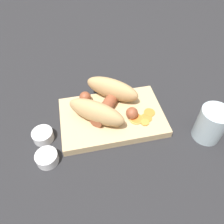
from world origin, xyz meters
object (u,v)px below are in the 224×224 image
(food_tray, at_px, (112,117))
(condiment_cup_far, at_px, (47,158))
(sausage, at_px, (108,105))
(drink_glass, at_px, (211,124))
(condiment_cup_near, at_px, (43,136))
(bread_roll, at_px, (105,100))

(food_tray, relative_size, condiment_cup_far, 5.28)
(sausage, xyz_separation_m, drink_glass, (0.23, -0.12, 0.01))
(food_tray, bearing_deg, condiment_cup_far, -152.27)
(food_tray, bearing_deg, sausage, 107.50)
(sausage, xyz_separation_m, condiment_cup_near, (-0.18, -0.05, -0.03))
(bread_roll, distance_m, condiment_cup_near, 0.18)
(sausage, xyz_separation_m, condiment_cup_far, (-0.17, -0.11, -0.03))
(condiment_cup_far, bearing_deg, sausage, 34.19)
(condiment_cup_near, bearing_deg, food_tray, 7.61)
(food_tray, relative_size, bread_roll, 1.31)
(sausage, relative_size, condiment_cup_far, 2.76)
(food_tray, xyz_separation_m, condiment_cup_near, (-0.18, -0.02, 0.00))
(sausage, bearing_deg, food_tray, -72.50)
(bread_roll, height_order, drink_glass, drink_glass)
(sausage, height_order, drink_glass, drink_glass)
(sausage, bearing_deg, bread_roll, 141.35)
(bread_roll, bearing_deg, food_tray, -62.96)
(bread_roll, relative_size, drink_glass, 2.28)
(food_tray, distance_m, condiment_cup_far, 0.20)
(bread_roll, bearing_deg, condiment_cup_near, -162.78)
(condiment_cup_near, distance_m, drink_glass, 0.42)
(bread_roll, xyz_separation_m, drink_glass, (0.24, -0.13, -0.01))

